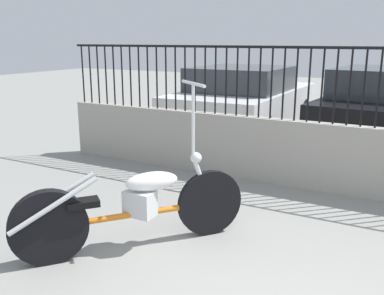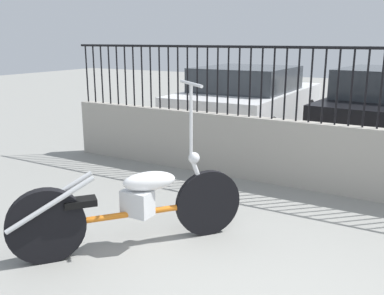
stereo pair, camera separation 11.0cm
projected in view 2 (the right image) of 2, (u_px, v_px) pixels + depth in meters
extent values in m
cube|color=#9E998E|center=(366.00, 163.00, 5.21)|extent=(9.11, 0.18, 0.88)
cylinder|color=black|center=(87.00, 73.00, 7.14)|extent=(0.02, 0.02, 0.95)
cylinder|color=black|center=(94.00, 74.00, 7.06)|extent=(0.02, 0.02, 0.95)
cylinder|color=black|center=(102.00, 74.00, 6.98)|extent=(0.02, 0.02, 0.95)
cylinder|color=black|center=(109.00, 74.00, 6.91)|extent=(0.02, 0.02, 0.95)
cylinder|color=black|center=(117.00, 75.00, 6.83)|extent=(0.02, 0.02, 0.95)
cylinder|color=black|center=(125.00, 75.00, 6.75)|extent=(0.02, 0.02, 0.95)
cylinder|color=black|center=(134.00, 76.00, 6.67)|extent=(0.02, 0.02, 0.95)
cylinder|color=black|center=(142.00, 76.00, 6.59)|extent=(0.02, 0.02, 0.95)
cylinder|color=black|center=(151.00, 77.00, 6.51)|extent=(0.02, 0.02, 0.95)
cylinder|color=black|center=(160.00, 77.00, 6.43)|extent=(0.02, 0.02, 0.95)
cylinder|color=black|center=(169.00, 78.00, 6.36)|extent=(0.02, 0.02, 0.95)
cylinder|color=black|center=(178.00, 78.00, 6.28)|extent=(0.02, 0.02, 0.95)
cylinder|color=black|center=(187.00, 79.00, 6.20)|extent=(0.02, 0.02, 0.95)
cylinder|color=black|center=(197.00, 79.00, 6.12)|extent=(0.02, 0.02, 0.95)
cylinder|color=black|center=(207.00, 80.00, 6.04)|extent=(0.02, 0.02, 0.95)
cylinder|color=black|center=(218.00, 80.00, 5.96)|extent=(0.02, 0.02, 0.95)
cylinder|color=black|center=(228.00, 81.00, 5.88)|extent=(0.02, 0.02, 0.95)
cylinder|color=black|center=(239.00, 81.00, 5.81)|extent=(0.02, 0.02, 0.95)
cylinder|color=black|center=(250.00, 82.00, 5.73)|extent=(0.02, 0.02, 0.95)
cylinder|color=black|center=(262.00, 82.00, 5.65)|extent=(0.02, 0.02, 0.95)
cylinder|color=black|center=(273.00, 83.00, 5.57)|extent=(0.02, 0.02, 0.95)
cylinder|color=black|center=(285.00, 84.00, 5.49)|extent=(0.02, 0.02, 0.95)
cylinder|color=black|center=(298.00, 84.00, 5.41)|extent=(0.02, 0.02, 0.95)
cylinder|color=black|center=(311.00, 85.00, 5.33)|extent=(0.02, 0.02, 0.95)
cylinder|color=black|center=(324.00, 86.00, 5.26)|extent=(0.02, 0.02, 0.95)
cylinder|color=black|center=(338.00, 86.00, 5.18)|extent=(0.02, 0.02, 0.95)
cylinder|color=black|center=(352.00, 87.00, 5.10)|extent=(0.02, 0.02, 0.95)
cylinder|color=black|center=(366.00, 88.00, 5.02)|extent=(0.02, 0.02, 0.95)
cylinder|color=black|center=(381.00, 89.00, 4.94)|extent=(0.02, 0.02, 0.95)
cylinder|color=black|center=(378.00, 48.00, 4.87)|extent=(9.11, 0.04, 0.04)
cylinder|color=black|center=(208.00, 203.00, 4.24)|extent=(0.47, 0.55, 0.67)
cylinder|color=black|center=(46.00, 226.00, 3.72)|extent=(0.51, 0.59, 0.68)
cylinder|color=orange|center=(132.00, 214.00, 3.98)|extent=(0.94, 1.12, 0.06)
cube|color=silver|center=(137.00, 203.00, 3.97)|extent=(0.28, 0.18, 0.24)
ellipsoid|color=white|center=(149.00, 181.00, 3.96)|extent=(0.47, 0.51, 0.18)
cube|color=black|center=(80.00, 202.00, 3.77)|extent=(0.30, 0.32, 0.06)
cylinder|color=silver|center=(200.00, 180.00, 4.15)|extent=(0.17, 0.20, 0.51)
sphere|color=silver|center=(194.00, 158.00, 4.07)|extent=(0.11, 0.11, 0.11)
cylinder|color=silver|center=(191.00, 121.00, 3.97)|extent=(0.03, 0.03, 0.69)
cylinder|color=silver|center=(191.00, 84.00, 3.89)|extent=(0.42, 0.35, 0.03)
cylinder|color=silver|center=(51.00, 204.00, 3.62)|extent=(0.52, 0.62, 0.43)
cylinder|color=silver|center=(50.00, 199.00, 3.74)|extent=(0.52, 0.62, 0.43)
cylinder|color=black|center=(234.00, 108.00, 10.23)|extent=(0.11, 0.64, 0.64)
cylinder|color=black|center=(308.00, 114.00, 9.37)|extent=(0.11, 0.64, 0.64)
cylinder|color=black|center=(181.00, 125.00, 8.17)|extent=(0.11, 0.64, 0.64)
cylinder|color=black|center=(269.00, 135.00, 7.31)|extent=(0.11, 0.64, 0.64)
cube|color=silver|center=(249.00, 106.00, 8.71)|extent=(1.89, 3.96, 0.69)
cube|color=#2D3338|center=(246.00, 79.00, 8.40)|extent=(1.70, 1.90, 0.46)
cylinder|color=black|center=(359.00, 116.00, 9.11)|extent=(0.17, 0.65, 0.64)
cylinder|color=black|center=(321.00, 136.00, 7.19)|extent=(0.17, 0.65, 0.64)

